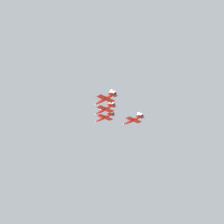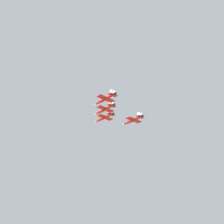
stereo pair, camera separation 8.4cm
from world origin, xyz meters
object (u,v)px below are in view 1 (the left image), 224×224
at_px(jet_left_wingman, 105,109).
at_px(jet_left_outer, 105,99).
at_px(jet_lead, 104,117).
at_px(jet_right_wingman, 133,120).

relative_size(jet_left_wingman, jet_left_outer, 1.01).
height_order(jet_lead, jet_left_outer, jet_lead).
bearing_deg(jet_lead, jet_left_wingman, 138.76).
bearing_deg(jet_left_outer, jet_lead, -40.55).
height_order(jet_right_wingman, jet_left_outer, jet_right_wingman).
height_order(jet_left_wingman, jet_right_wingman, jet_right_wingman).
xyz_separation_m(jet_right_wingman, jet_left_outer, (35.07, -2.93, -3.18)).
bearing_deg(jet_lead, jet_left_outer, 138.76).
xyz_separation_m(jet_lead, jet_left_wingman, (15.47, 6.71, -3.19)).
distance_m(jet_left_wingman, jet_right_wingman, 21.84).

